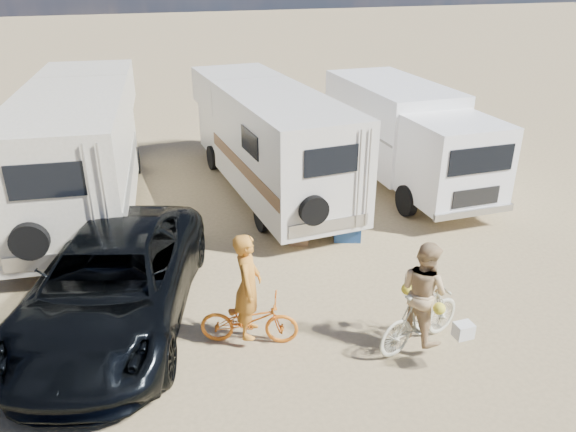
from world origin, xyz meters
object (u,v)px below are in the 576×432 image
object	(u,v)px
rv_main	(268,142)
bike_man	(249,320)
rider_man	(248,295)
rv_left	(81,151)
dark_suv	(112,284)
crate	(299,235)
bike_woman	(420,317)
rider_woman	(423,300)
box_truck	(406,138)
cooler	(347,230)
bike_parked	(433,188)

from	to	relation	value
rv_main	bike_man	distance (m)	6.97
bike_man	rider_man	bearing A→B (deg)	-159.47
rv_left	dark_suv	bearing A→B (deg)	-79.05
rv_left	crate	world-z (taller)	rv_left
rv_main	rider_man	world-z (taller)	rv_main
rv_main	dark_suv	world-z (taller)	rv_main
bike_man	bike_woman	size ratio (longest dim) A/B	0.92
rv_left	rider_woman	xyz separation A→B (m)	(5.31, -7.77, -0.69)
dark_suv	rider_woman	world-z (taller)	rider_woman
bike_man	rv_main	bearing A→B (deg)	1.41
box_truck	cooler	size ratio (longest dim) A/B	11.05
rider_man	rv_left	bearing A→B (deg)	41.50
rv_main	bike_parked	bearing A→B (deg)	-32.08
rv_left	bike_man	world-z (taller)	rv_left
rv_left	rider_woman	bearing A→B (deg)	-49.54
rv_left	cooler	world-z (taller)	rv_left
dark_suv	cooler	world-z (taller)	dark_suv
bike_man	crate	distance (m)	3.82
box_truck	rider_man	bearing A→B (deg)	-136.28
rv_main	rv_left	bearing A→B (deg)	173.15
dark_suv	bike_man	bearing A→B (deg)	-14.37
bike_man	bike_parked	distance (m)	7.61
dark_suv	rider_man	bearing A→B (deg)	-14.37
rv_left	rider_woman	size ratio (longest dim) A/B	4.70
rv_main	bike_parked	world-z (taller)	rv_main
dark_suv	bike_woman	bearing A→B (deg)	-8.04
rider_man	box_truck	bearing A→B (deg)	-25.95
dark_suv	rider_man	xyz separation A→B (m)	(2.14, -1.32, 0.14)
bike_man	rider_man	distance (m)	0.50
rv_left	bike_woman	world-z (taller)	rv_left
rv_main	cooler	world-z (taller)	rv_main
dark_suv	bike_woman	distance (m)	5.37
rider_woman	cooler	size ratio (longest dim) A/B	2.87
dark_suv	bike_woman	size ratio (longest dim) A/B	3.16
rv_main	rv_left	size ratio (longest dim) A/B	0.94
dark_suv	rider_woman	size ratio (longest dim) A/B	3.23
rv_left	dark_suv	world-z (taller)	rv_left
rv_left	bike_woman	xyz separation A→B (m)	(5.31, -7.77, -1.03)
bike_woman	rider_man	world-z (taller)	rider_man
rv_main	crate	distance (m)	3.53
rider_man	crate	world-z (taller)	rider_man
crate	rv_main	bearing A→B (deg)	85.85
rv_main	bike_woman	xyz separation A→B (m)	(0.45, -7.49, -0.90)
dark_suv	rider_woman	distance (m)	5.36
dark_suv	crate	xyz separation A→B (m)	(4.16, 1.91, -0.62)
rv_left	bike_woman	bearing A→B (deg)	-49.54
rv_left	cooler	distance (m)	7.01
rv_left	bike_woman	size ratio (longest dim) A/B	4.59
box_truck	bike_woman	xyz separation A→B (m)	(-3.45, -6.82, -0.84)
rv_main	box_truck	world-z (taller)	rv_main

